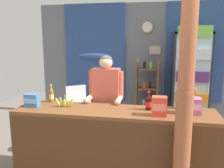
{
  "coord_description": "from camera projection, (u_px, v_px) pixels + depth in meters",
  "views": [
    {
      "loc": [
        0.36,
        -2.3,
        1.76
      ],
      "look_at": [
        -0.26,
        0.96,
        1.16
      ],
      "focal_mm": 38.28,
      "sensor_mm": 36.0,
      "label": 1
    }
  ],
  "objects": [
    {
      "name": "soda_bottle_cola",
      "position": [
        149.0,
        102.0,
        2.93
      ],
      "size": [
        0.08,
        0.08,
        0.24
      ],
      "color": "black",
      "rests_on": "stall_counter"
    },
    {
      "name": "snack_box_crackers",
      "position": [
        159.0,
        106.0,
        2.7
      ],
      "size": [
        0.17,
        0.13,
        0.22
      ],
      "color": "#E5422D",
      "rests_on": "stall_counter"
    },
    {
      "name": "ground_plane",
      "position": [
        131.0,
        153.0,
        3.8
      ],
      "size": [
        8.0,
        8.0,
        0.0
      ],
      "primitive_type": "plane",
      "color": "slate"
    },
    {
      "name": "snack_box_wafer",
      "position": [
        192.0,
        106.0,
        2.78
      ],
      "size": [
        0.2,
        0.16,
        0.19
      ],
      "color": "#B76699",
      "rests_on": "stall_counter"
    },
    {
      "name": "bottle_shelf_rack",
      "position": [
        147.0,
        90.0,
        5.1
      ],
      "size": [
        0.48,
        0.28,
        1.38
      ],
      "color": "brown",
      "rests_on": "ground"
    },
    {
      "name": "drink_fridge",
      "position": [
        190.0,
        74.0,
        4.76
      ],
      "size": [
        0.71,
        0.72,
        2.03
      ],
      "color": "#232328",
      "rests_on": "ground"
    },
    {
      "name": "back_wall_curtained",
      "position": [
        141.0,
        60.0,
        5.39
      ],
      "size": [
        4.68,
        0.22,
        2.57
      ],
      "color": "slate",
      "rests_on": "ground"
    },
    {
      "name": "timber_post",
      "position": [
        185.0,
        96.0,
        2.32
      ],
      "size": [
        0.19,
        0.17,
        2.56
      ],
      "color": "#995133",
      "rests_on": "ground"
    },
    {
      "name": "soda_bottle_water",
      "position": [
        184.0,
        99.0,
        2.98
      ],
      "size": [
        0.1,
        0.1,
        0.3
      ],
      "color": "silver",
      "rests_on": "stall_counter"
    },
    {
      "name": "snack_box_biscuit",
      "position": [
        32.0,
        100.0,
        3.07
      ],
      "size": [
        0.18,
        0.11,
        0.17
      ],
      "color": "#3D75B7",
      "rests_on": "stall_counter"
    },
    {
      "name": "plastic_lawn_chair",
      "position": [
        78.0,
        105.0,
        4.79
      ],
      "size": [
        0.62,
        0.62,
        0.86
      ],
      "color": "silver",
      "rests_on": "ground"
    },
    {
      "name": "banana_bunch",
      "position": [
        65.0,
        102.0,
        3.07
      ],
      "size": [
        0.28,
        0.05,
        0.16
      ],
      "color": "#CCC14C",
      "rests_on": "stall_counter"
    },
    {
      "name": "shopkeeper",
      "position": [
        106.0,
        96.0,
        3.46
      ],
      "size": [
        0.51,
        0.42,
        1.55
      ],
      "color": "#28282D",
      "rests_on": "ground"
    },
    {
      "name": "soda_bottle_iced_tea",
      "position": [
        51.0,
        94.0,
        3.31
      ],
      "size": [
        0.07,
        0.07,
        0.25
      ],
      "color": "brown",
      "rests_on": "stall_counter"
    },
    {
      "name": "stall_counter",
      "position": [
        112.0,
        141.0,
        2.9
      ],
      "size": [
        2.48,
        0.58,
        0.92
      ],
      "color": "brown",
      "rests_on": "ground"
    }
  ]
}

